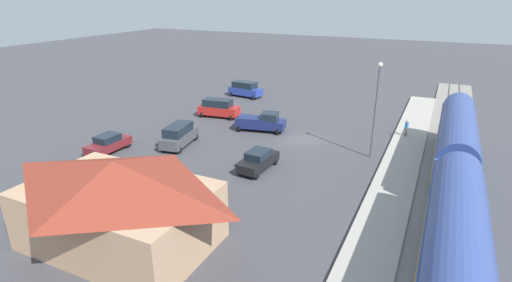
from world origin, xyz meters
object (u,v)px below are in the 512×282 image
at_px(suv_red, 219,108).
at_px(light_pole_near_platform, 376,100).
at_px(station_building, 118,201).
at_px(suv_charcoal, 179,135).
at_px(suv_blue, 245,89).
at_px(pickup_navy, 262,122).
at_px(pedestrian_on_platform, 407,127).
at_px(sedan_black, 258,160).
at_px(sedan_maroon, 108,144).

relative_size(suv_red, light_pole_near_platform, 0.58).
bearing_deg(light_pole_near_platform, station_building, 60.98).
bearing_deg(station_building, suv_charcoal, -66.18).
bearing_deg(station_building, suv_blue, -74.67).
distance_m(suv_blue, light_pole_near_platform, 26.16).
relative_size(suv_red, suv_blue, 1.00).
bearing_deg(suv_red, suv_charcoal, 98.41).
bearing_deg(suv_blue, pickup_navy, 123.92).
height_order(suv_red, light_pole_near_platform, light_pole_near_platform).
height_order(pedestrian_on_platform, light_pole_near_platform, light_pole_near_platform).
distance_m(station_building, suv_charcoal, 16.32).
height_order(sedan_black, suv_red, suv_red).
bearing_deg(suv_blue, suv_charcoal, 98.69).
xyz_separation_m(sedan_black, suv_red, (11.01, -11.84, 0.27)).
distance_m(suv_red, sedan_maroon, 14.94).
relative_size(sedan_black, suv_blue, 0.91).
distance_m(station_building, pickup_navy, 22.70).
relative_size(pickup_navy, light_pole_near_platform, 0.64).
relative_size(station_building, suv_blue, 2.30).
relative_size(station_building, pedestrian_on_platform, 6.87).
distance_m(pedestrian_on_platform, light_pole_near_platform, 8.25).
bearing_deg(pickup_navy, light_pole_near_platform, 168.94).
xyz_separation_m(pickup_navy, light_pole_near_platform, (-12.32, 2.41, 4.43)).
distance_m(suv_blue, sedan_maroon, 24.87).
xyz_separation_m(station_building, suv_red, (8.06, -25.05, -1.68)).
relative_size(suv_charcoal, light_pole_near_platform, 0.58).
bearing_deg(sedan_black, sedan_maroon, 10.25).
xyz_separation_m(suv_red, light_pole_near_platform, (-19.26, 4.86, 4.31)).
height_order(suv_charcoal, sedan_black, suv_charcoal).
bearing_deg(suv_blue, suv_red, 98.97).
relative_size(suv_blue, sedan_maroon, 1.13).
xyz_separation_m(pickup_navy, sedan_maroon, (10.58, 12.03, -0.15)).
height_order(station_building, light_pole_near_platform, light_pole_near_platform).
xyz_separation_m(suv_red, suv_blue, (1.62, -10.29, 0.00)).
relative_size(suv_blue, light_pole_near_platform, 0.58).
bearing_deg(light_pole_near_platform, suv_red, -14.17).
xyz_separation_m(station_building, suv_charcoal, (6.56, -14.85, -1.68)).
bearing_deg(suv_red, station_building, 107.84).
bearing_deg(light_pole_near_platform, pickup_navy, -11.06).
distance_m(station_building, light_pole_near_platform, 23.24).
distance_m(pedestrian_on_platform, sedan_maroon, 30.07).
distance_m(pickup_navy, sedan_maroon, 16.03).
bearing_deg(suv_charcoal, sedan_maroon, 39.83).
height_order(station_building, pickup_navy, station_building).
xyz_separation_m(pedestrian_on_platform, sedan_black, (10.59, 13.70, -0.40)).
bearing_deg(sedan_maroon, pedestrian_on_platform, -147.06).
relative_size(pedestrian_on_platform, suv_blue, 0.34).
bearing_deg(suv_red, sedan_maroon, 75.92).
bearing_deg(light_pole_near_platform, sedan_black, 40.21).
distance_m(pickup_navy, suv_blue, 15.36).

